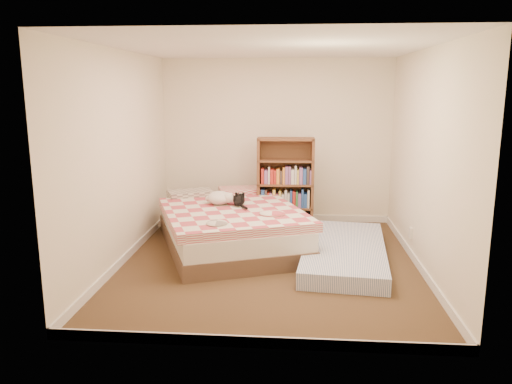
# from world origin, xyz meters

# --- Properties ---
(room) EXTENTS (3.51, 4.01, 2.51)m
(room) POSITION_xyz_m (0.00, 0.00, 1.20)
(room) COLOR #40311B
(room) RESTS_ON ground
(bed) EXTENTS (2.30, 2.69, 0.61)m
(bed) POSITION_xyz_m (-0.55, 0.64, 0.28)
(bed) COLOR brown
(bed) RESTS_ON room
(bookshelf) EXTENTS (0.82, 0.29, 1.36)m
(bookshelf) POSITION_xyz_m (0.16, 1.48, 0.51)
(bookshelf) COLOR brown
(bookshelf) RESTS_ON room
(floor_mattress) EXTENTS (1.18, 2.22, 0.19)m
(floor_mattress) POSITION_xyz_m (0.91, 0.20, 0.10)
(floor_mattress) COLOR #6B81B3
(floor_mattress) RESTS_ON room
(black_cat) EXTENTS (0.18, 0.55, 0.13)m
(black_cat) POSITION_xyz_m (-0.43, 0.73, 0.60)
(black_cat) COLOR black
(black_cat) RESTS_ON bed
(white_dog) EXTENTS (0.41, 0.44, 0.17)m
(white_dog) POSITION_xyz_m (-0.69, 0.72, 0.63)
(white_dog) COLOR silver
(white_dog) RESTS_ON bed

